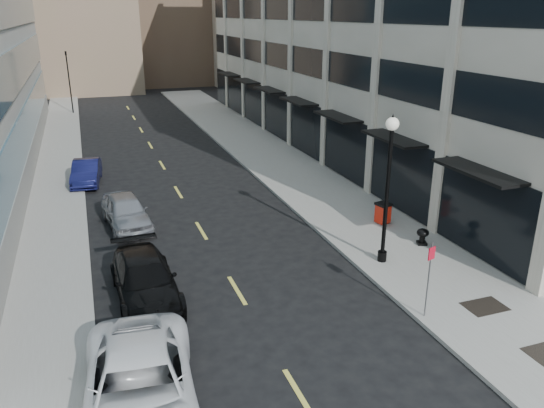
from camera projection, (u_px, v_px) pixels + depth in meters
sidewalk_right at (300, 178)px, 32.43m from camera, size 5.00×80.00×0.15m
sidewalk_left at (56, 204)px, 28.00m from camera, size 3.00×80.00×0.15m
building_right at (385, 21)px, 38.57m from camera, size 15.30×46.50×18.25m
skyline_stone at (244, 9)px, 73.10m from camera, size 10.00×14.00×20.00m
grate_far at (485, 306)px, 18.09m from camera, size 1.40×1.00×0.01m
road_centerline at (189, 209)px, 27.42m from camera, size 0.15×68.20×0.01m
traffic_signal at (66, 55)px, 51.18m from camera, size 0.66×0.66×6.98m
car_white_van at (140, 388)px, 13.13m from camera, size 3.36×6.30×1.68m
car_black_pickup at (145, 280)px, 18.68m from camera, size 2.27×5.17×1.48m
car_silver_sedan at (126, 211)px, 24.96m from camera, size 2.33×4.74×1.56m
car_blue_sedan at (86, 172)px, 31.37m from camera, size 1.95×4.37×1.39m
trash_bin at (383, 212)px, 25.08m from camera, size 0.74×0.76×1.02m
lamppost at (388, 178)px, 20.24m from camera, size 0.50×0.50×5.97m
sign_post at (430, 270)px, 16.95m from camera, size 0.31×0.12×2.68m
urn_planter at (423, 235)px, 22.80m from camera, size 0.52×0.52×0.73m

